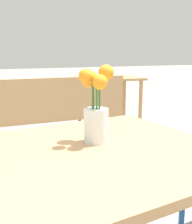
{
  "coord_description": "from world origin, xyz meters",
  "views": [
    {
      "loc": [
        -0.39,
        -0.85,
        1.07
      ],
      "look_at": [
        0.07,
        0.08,
        0.85
      ],
      "focal_mm": 45.0,
      "sensor_mm": 36.0,
      "label": 1
    }
  ],
  "objects_px": {
    "table_front": "(87,177)",
    "bench_near": "(53,117)",
    "flower_vase": "(96,111)",
    "table_back": "(109,87)"
  },
  "relations": [
    {
      "from": "flower_vase",
      "to": "table_back",
      "type": "relative_size",
      "value": 0.32
    },
    {
      "from": "flower_vase",
      "to": "table_back",
      "type": "bearing_deg",
      "value": 59.85
    },
    {
      "from": "bench_near",
      "to": "table_front",
      "type": "bearing_deg",
      "value": -104.05
    },
    {
      "from": "table_front",
      "to": "bench_near",
      "type": "distance_m",
      "value": 1.82
    },
    {
      "from": "flower_vase",
      "to": "bench_near",
      "type": "bearing_deg",
      "value": 77.71
    },
    {
      "from": "flower_vase",
      "to": "table_back",
      "type": "height_order",
      "value": "flower_vase"
    },
    {
      "from": "table_front",
      "to": "bench_near",
      "type": "relative_size",
      "value": 0.68
    },
    {
      "from": "table_front",
      "to": "bench_near",
      "type": "height_order",
      "value": "bench_near"
    },
    {
      "from": "bench_near",
      "to": "flower_vase",
      "type": "bearing_deg",
      "value": -102.29
    },
    {
      "from": "table_front",
      "to": "table_back",
      "type": "relative_size",
      "value": 1.08
    }
  ]
}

